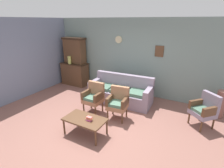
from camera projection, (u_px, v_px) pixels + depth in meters
ground_plane at (93, 126)px, 4.52m from camera, size 7.68×7.68×0.00m
wall_back_with_decor at (134, 57)px, 6.21m from camera, size 6.40×0.09×2.70m
wall_left_side at (9, 62)px, 5.52m from camera, size 0.06×5.20×2.70m
side_cabinet at (75, 74)px, 7.34m from camera, size 1.16×0.55×0.93m
cabinet_upper_hutch at (75, 50)px, 7.06m from camera, size 0.99×0.38×1.03m
vase_on_cabinet at (69, 60)px, 7.02m from camera, size 0.14×0.14×0.31m
floral_couch at (121, 93)px, 5.78m from camera, size 2.09×0.90×0.90m
armchair_near_couch_end at (94, 96)px, 5.10m from camera, size 0.52×0.49×0.90m
armchair_by_doorway at (118, 102)px, 4.75m from camera, size 0.57×0.55×0.90m
wingback_chair_by_fireplace at (205, 109)px, 4.37m from camera, size 0.71×0.71×0.90m
coffee_table at (85, 120)px, 4.10m from camera, size 1.00×0.56×0.42m
book_stack_on_table at (89, 119)px, 3.99m from camera, size 0.17×0.09×0.09m
floor_vase_by_wall at (220, 104)px, 4.85m from camera, size 0.26×0.26×0.79m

